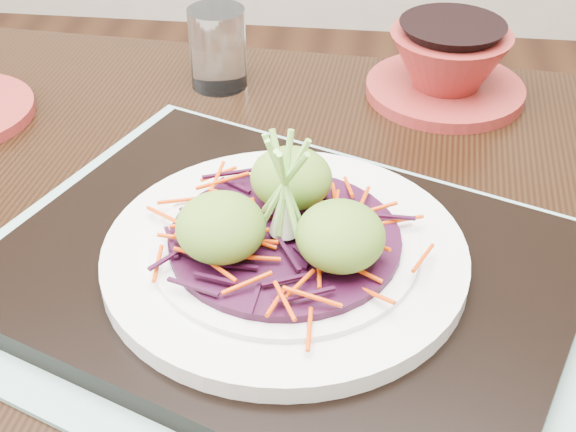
# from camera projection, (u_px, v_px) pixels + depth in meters

# --- Properties ---
(dining_table) EXTENTS (1.13, 0.79, 0.68)m
(dining_table) POSITION_uv_depth(u_px,v_px,m) (291.00, 316.00, 0.73)
(dining_table) COLOR black
(dining_table) RESTS_ON ground
(placemat) EXTENTS (0.60, 0.54, 0.00)m
(placemat) POSITION_uv_depth(u_px,v_px,m) (285.00, 284.00, 0.63)
(placemat) COLOR #7CA095
(placemat) RESTS_ON dining_table
(serving_tray) EXTENTS (0.51, 0.45, 0.02)m
(serving_tray) POSITION_uv_depth(u_px,v_px,m) (285.00, 272.00, 0.62)
(serving_tray) COLOR black
(serving_tray) RESTS_ON placemat
(white_plate) EXTENTS (0.28, 0.28, 0.02)m
(white_plate) POSITION_uv_depth(u_px,v_px,m) (285.00, 253.00, 0.61)
(white_plate) COLOR silver
(white_plate) RESTS_ON serving_tray
(cabbage_bed) EXTENTS (0.18, 0.18, 0.01)m
(cabbage_bed) POSITION_uv_depth(u_px,v_px,m) (285.00, 239.00, 0.60)
(cabbage_bed) COLOR black
(cabbage_bed) RESTS_ON white_plate
(carrot_julienne) EXTENTS (0.21, 0.21, 0.01)m
(carrot_julienne) POSITION_uv_depth(u_px,v_px,m) (285.00, 230.00, 0.60)
(carrot_julienne) COLOR #D13803
(carrot_julienne) RESTS_ON cabbage_bed
(guacamole_scoops) EXTENTS (0.15, 0.13, 0.05)m
(guacamole_scoops) POSITION_uv_depth(u_px,v_px,m) (285.00, 213.00, 0.59)
(guacamole_scoops) COLOR #587A24
(guacamole_scoops) RESTS_ON cabbage_bed
(scallion_garnish) EXTENTS (0.06, 0.06, 0.10)m
(scallion_garnish) POSITION_uv_depth(u_px,v_px,m) (285.00, 189.00, 0.57)
(scallion_garnish) COLOR #7EBE4C
(scallion_garnish) RESTS_ON cabbage_bed
(water_glass) EXTENTS (0.08, 0.08, 0.09)m
(water_glass) POSITION_uv_depth(u_px,v_px,m) (218.00, 48.00, 0.87)
(water_glass) COLOR white
(water_glass) RESTS_ON dining_table
(terracotta_bowl_set) EXTENTS (0.18, 0.18, 0.07)m
(terracotta_bowl_set) POSITION_uv_depth(u_px,v_px,m) (447.00, 68.00, 0.86)
(terracotta_bowl_set) COLOR maroon
(terracotta_bowl_set) RESTS_ON dining_table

